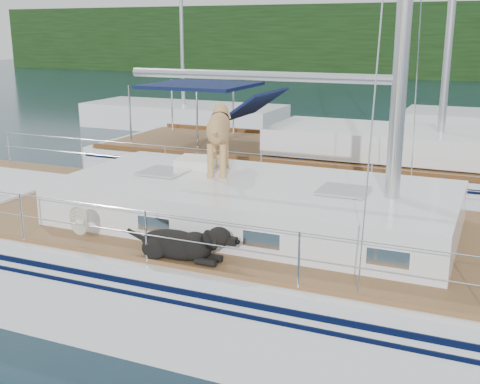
% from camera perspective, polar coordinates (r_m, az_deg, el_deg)
% --- Properties ---
extents(ground, '(120.00, 120.00, 0.00)m').
position_cam_1_polar(ground, '(8.91, -3.52, -9.96)').
color(ground, black).
rests_on(ground, ground).
extents(tree_line, '(90.00, 3.00, 6.00)m').
position_cam_1_polar(tree_line, '(52.31, 20.09, 13.28)').
color(tree_line, black).
rests_on(tree_line, ground).
extents(shore_bank, '(92.00, 1.00, 1.20)m').
position_cam_1_polar(shore_bank, '(53.60, 19.95, 10.74)').
color(shore_bank, '#595147').
rests_on(shore_bank, ground).
extents(main_sailboat, '(12.00, 3.80, 14.01)m').
position_cam_1_polar(main_sailboat, '(8.61, -3.04, -5.98)').
color(main_sailboat, white).
rests_on(main_sailboat, ground).
extents(neighbor_sailboat, '(11.00, 3.50, 13.30)m').
position_cam_1_polar(neighbor_sailboat, '(13.86, 8.70, 1.77)').
color(neighbor_sailboat, white).
rests_on(neighbor_sailboat, ground).
extents(bg_boat_west, '(8.00, 3.00, 11.65)m').
position_cam_1_polar(bg_boat_west, '(24.43, -5.35, 7.14)').
color(bg_boat_west, white).
rests_on(bg_boat_west, ground).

